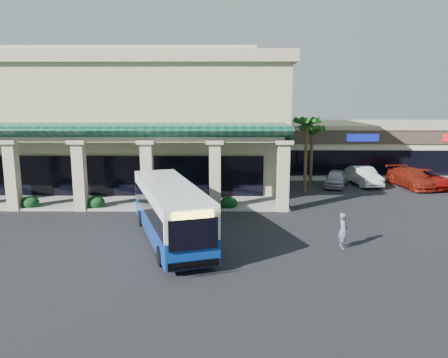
{
  "coord_description": "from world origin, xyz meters",
  "views": [
    {
      "loc": [
        2.37,
        -23.23,
        7.39
      ],
      "look_at": [
        2.1,
        4.95,
        2.2
      ],
      "focal_mm": 35.0,
      "sensor_mm": 36.0,
      "label": 1
    }
  ],
  "objects_px": {
    "car_silver": "(336,178)",
    "car_red": "(412,178)",
    "car_gray": "(424,178)",
    "pedestrian": "(343,230)",
    "transit_bus": "(170,213)",
    "car_white": "(364,176)"
  },
  "relations": [
    {
      "from": "transit_bus",
      "to": "pedestrian",
      "type": "bearing_deg",
      "value": -26.22
    },
    {
      "from": "pedestrian",
      "to": "car_white",
      "type": "distance_m",
      "value": 17.42
    },
    {
      "from": "pedestrian",
      "to": "car_red",
      "type": "distance_m",
      "value": 18.22
    },
    {
      "from": "car_silver",
      "to": "pedestrian",
      "type": "bearing_deg",
      "value": -81.54
    },
    {
      "from": "car_silver",
      "to": "car_gray",
      "type": "relative_size",
      "value": 0.78
    },
    {
      "from": "car_red",
      "to": "car_gray",
      "type": "height_order",
      "value": "car_red"
    },
    {
      "from": "car_silver",
      "to": "car_red",
      "type": "distance_m",
      "value": 6.34
    },
    {
      "from": "pedestrian",
      "to": "car_silver",
      "type": "distance_m",
      "value": 15.98
    },
    {
      "from": "transit_bus",
      "to": "car_gray",
      "type": "xyz_separation_m",
      "value": [
        19.68,
        14.27,
        -0.74
      ]
    },
    {
      "from": "pedestrian",
      "to": "car_gray",
      "type": "distance_m",
      "value": 18.91
    },
    {
      "from": "car_silver",
      "to": "car_gray",
      "type": "xyz_separation_m",
      "value": [
        7.44,
        -0.13,
        0.04
      ]
    },
    {
      "from": "car_white",
      "to": "transit_bus",
      "type": "bearing_deg",
      "value": -140.87
    },
    {
      "from": "car_silver",
      "to": "car_red",
      "type": "xyz_separation_m",
      "value": [
        6.33,
        -0.23,
        0.09
      ]
    },
    {
      "from": "car_red",
      "to": "car_gray",
      "type": "distance_m",
      "value": 1.11
    },
    {
      "from": "car_silver",
      "to": "car_red",
      "type": "height_order",
      "value": "car_red"
    },
    {
      "from": "pedestrian",
      "to": "car_silver",
      "type": "xyz_separation_m",
      "value": [
        3.44,
        15.6,
        -0.19
      ]
    },
    {
      "from": "pedestrian",
      "to": "car_gray",
      "type": "height_order",
      "value": "pedestrian"
    },
    {
      "from": "car_silver",
      "to": "car_red",
      "type": "bearing_deg",
      "value": 18.84
    },
    {
      "from": "transit_bus",
      "to": "car_red",
      "type": "relative_size",
      "value": 1.93
    },
    {
      "from": "car_silver",
      "to": "car_white",
      "type": "relative_size",
      "value": 0.87
    },
    {
      "from": "transit_bus",
      "to": "pedestrian",
      "type": "xyz_separation_m",
      "value": [
        8.81,
        -1.2,
        -0.59
      ]
    },
    {
      "from": "car_red",
      "to": "car_gray",
      "type": "relative_size",
      "value": 1.03
    }
  ]
}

